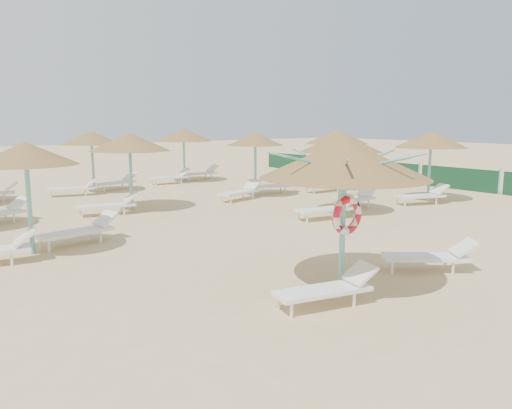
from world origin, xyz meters
TOP-DOWN VIEW (x-y plane):
  - ground at (0.00, 0.00)m, footprint 120.00×120.00m
  - main_palapa at (-0.31, -0.29)m, footprint 3.11×3.11m
  - lounger_main_a at (-1.17, -0.81)m, footprint 1.89×0.93m
  - lounger_main_b at (1.98, -0.68)m, footprint 1.82×1.61m
  - palapa_field at (2.47, 10.29)m, footprint 19.22×14.08m
  - windbreak_fence at (14.00, 9.96)m, footprint 0.08×19.84m

SIDE VIEW (x-z plane):
  - ground at x=0.00m, z-range 0.00..0.00m
  - lounger_main_a at x=-1.17m, z-range -0.02..0.64m
  - lounger_main_b at x=1.98m, z-range -0.02..0.67m
  - windbreak_fence at x=14.00m, z-range -0.05..1.05m
  - palapa_field at x=2.47m, z-range 0.93..3.65m
  - main_palapa at x=-0.31m, z-range 1.03..3.82m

